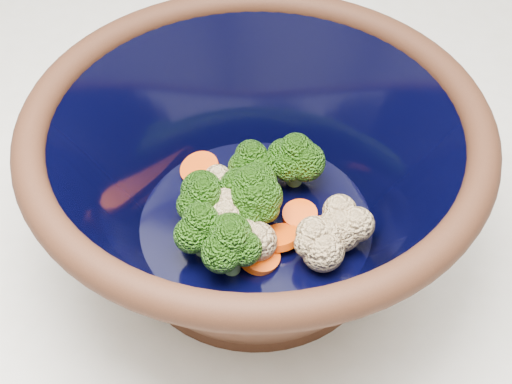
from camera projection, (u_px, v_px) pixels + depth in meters
name	position (u px, v px, depth m)	size (l,w,h in m)	color
mixing_bowl	(256.00, 179.00, 0.52)	(0.37, 0.37, 0.14)	black
vegetable_pile	(253.00, 204.00, 0.53)	(0.16, 0.14, 0.05)	#608442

